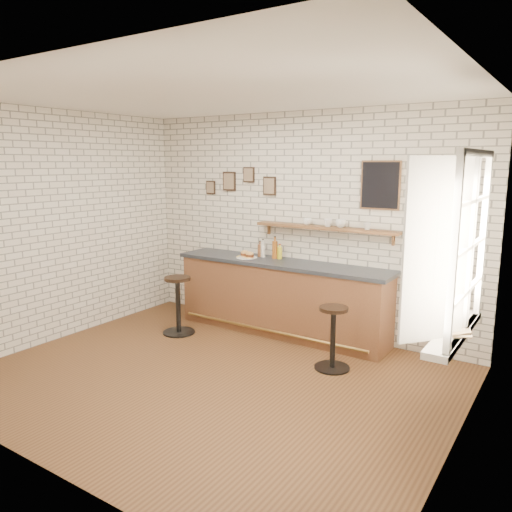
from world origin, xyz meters
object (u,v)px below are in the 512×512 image
Objects in this scene: bar_stool_left at (178,303)px; shelf_cup_a at (307,222)px; shelf_cup_c at (341,224)px; book_lower at (449,332)px; bitters_bottle_amber at (275,249)px; ciabatta_sandwich at (247,254)px; bitters_bottle_brown at (260,250)px; condiment_bottle_yellow at (280,253)px; sandwich_plate at (247,257)px; bar_stool_right at (333,336)px; shelf_cup_b at (328,223)px; bar_counter at (281,297)px; shelf_cup_d at (367,226)px; book_upper at (450,328)px; bitters_bottle_white at (263,250)px.

bar_stool_left is 2.08m from shelf_cup_a.
shelf_cup_c is 0.59× the size of book_lower.
bitters_bottle_amber is at bearing 85.47° from shelf_cup_c.
bar_stool_left is at bearing -131.81° from ciabatta_sandwich.
shelf_cup_a is at bearing 5.81° from bitters_bottle_brown.
ciabatta_sandwich is at bearing 48.19° from bar_stool_left.
shelf_cup_a is at bearing 10.63° from condiment_bottle_yellow.
sandwich_plate is at bearing 162.00° from shelf_cup_a.
bar_stool_left is 2.29m from bar_stool_right.
shelf_cup_b is at bearing 119.88° from bar_stool_right.
bar_counter is 26.50× the size of shelf_cup_a.
condiment_bottle_yellow is at bearing 123.27° from shelf_cup_b.
shelf_cup_c is at bearing 11.51° from ciabatta_sandwich.
shelf_cup_b reaches higher than bar_stool_left.
bitters_bottle_amber reaches higher than bar_counter.
bitters_bottle_amber reaches higher than sandwich_plate.
bar_counter is at bearing -179.63° from shelf_cup_d.
shelf_cup_b is at bearing 6.00° from condiment_bottle_yellow.
shelf_cup_a is 0.56× the size of book_upper.
ciabatta_sandwich is at bearing 130.62° from shelf_cup_b.
book_lower is (2.94, -1.65, -0.16)m from bitters_bottle_brown.
bitters_bottle_brown is 0.32m from condiment_bottle_yellow.
bitters_bottle_white is (0.14, 0.19, 0.05)m from ciabatta_sandwich.
shelf_cup_a reaches higher than sandwich_plate.
bar_stool_left is 6.80× the size of shelf_cup_a.
sandwich_plate is 2.39× the size of shelf_cup_a.
shelf_cup_b reaches higher than ciabatta_sandwich.
shelf_cup_a is (0.38, 0.07, 0.45)m from condiment_bottle_yellow.
book_upper is at bearing -25.19° from ciabatta_sandwich.
bitters_bottle_brown is 0.89× the size of bitters_bottle_white.
bitters_bottle_white is 3.31m from book_upper.
bar_stool_right is 1.70m from shelf_cup_a.
shelf_cup_b is 2.66m from book_lower.
bitters_bottle_brown is at bearing 51.06° from bar_stool_left.
shelf_cup_b reaches higher than book_upper.
shelf_cup_d is (1.63, 0.26, 0.48)m from ciabatta_sandwich.
shelf_cup_a is 0.30m from shelf_cup_b.
book_lower is (2.51, -1.52, 0.43)m from bar_counter.
shelf_cup_a is at bearing 18.11° from ciabatta_sandwich.
condiment_bottle_yellow is 1.00× the size of book_upper.
book_upper is (2.89, -1.61, -0.15)m from bitters_bottle_white.
book_upper is at bearing -28.29° from bar_stool_right.
bitters_bottle_white is at bearing 51.35° from sandwich_plate.
condiment_bottle_yellow is at bearing -170.08° from book_upper.
bar_counter is 1.09m from shelf_cup_a.
condiment_bottle_yellow is (0.42, 0.19, 0.08)m from sandwich_plate.
bar_stool_right is at bearing -35.22° from condiment_bottle_yellow.
bar_counter is 13.63× the size of bitters_bottle_brown.
bitters_bottle_brown is at bearing 180.00° from bitters_bottle_white.
bitters_bottle_white is 1.21× the size of condiment_bottle_yellow.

